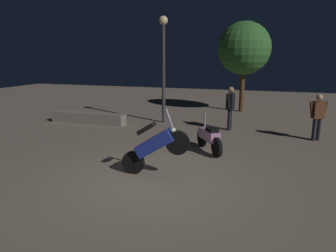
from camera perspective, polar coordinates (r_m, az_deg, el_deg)
The scene contains 8 objects.
ground_plane at distance 7.23m, azimuth -2.79°, elevation -9.99°, with size 40.00×40.00×0.00m, color #756656.
motorcycle_blue_foreground at distance 7.27m, azimuth -2.48°, elevation -3.62°, with size 1.66×0.33×1.63m.
motorcycle_pink_parked_left at distance 9.29m, azimuth 7.53°, elevation -2.03°, with size 1.01×1.43×1.11m.
person_rider_beside at distance 12.01m, azimuth 11.33°, elevation 3.89°, with size 0.30×0.67×1.66m.
person_bystander_far at distance 11.44m, azimuth 25.75°, elevation 2.08°, with size 0.64×0.36×1.56m.
streetlamp_near at distance 13.05m, azimuth -0.84°, elevation 12.85°, with size 0.36×0.36×4.34m.
tree_left_bg at distance 16.18m, azimuth 13.76°, elevation 13.61°, with size 2.59×2.59×4.44m.
planter_wall_low at distance 13.54m, azimuth -14.39°, elevation 1.44°, with size 3.29×0.50×0.45m.
Camera 1 is at (2.39, -6.22, 2.79)m, focal length 33.30 mm.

